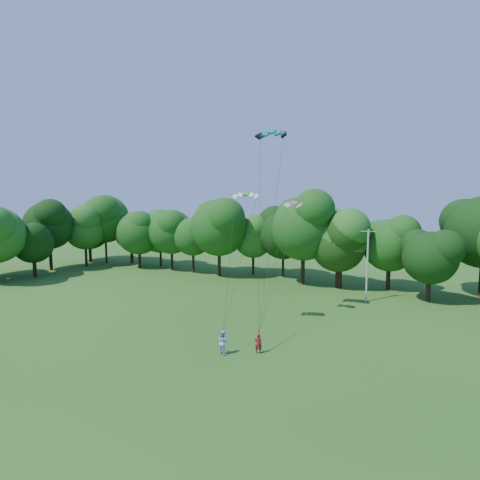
% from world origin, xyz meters
% --- Properties ---
extents(ground, '(160.00, 160.00, 0.00)m').
position_xyz_m(ground, '(0.00, 0.00, 0.00)').
color(ground, '#265A18').
rests_on(ground, ground).
extents(utility_pole, '(1.63, 0.56, 8.39)m').
position_xyz_m(utility_pole, '(6.12, 29.97, 4.31)').
color(utility_pole, '#ABAAA2').
rests_on(utility_pole, ground).
extents(kite_flyer_left, '(0.69, 0.63, 1.58)m').
position_xyz_m(kite_flyer_left, '(1.35, 10.76, 0.79)').
color(kite_flyer_left, maroon).
rests_on(kite_flyer_left, ground).
extents(kite_flyer_right, '(1.13, 1.03, 1.87)m').
position_xyz_m(kite_flyer_right, '(-0.96, 9.38, 0.93)').
color(kite_flyer_right, '#B5C8FB').
rests_on(kite_flyer_right, ground).
extents(kite_teal, '(3.04, 1.70, 0.70)m').
position_xyz_m(kite_teal, '(-1.34, 19.30, 18.24)').
color(kite_teal, '#048B81').
rests_on(kite_teal, ground).
extents(kite_green, '(2.58, 1.86, 0.47)m').
position_xyz_m(kite_green, '(-2.19, 15.45, 12.30)').
color(kite_green, green).
rests_on(kite_green, ground).
extents(kite_pink, '(1.81, 0.90, 0.33)m').
position_xyz_m(kite_pink, '(0.53, 20.42, 11.45)').
color(kite_pink, '#F945B5').
rests_on(kite_pink, ground).
extents(tree_back_west, '(8.32, 8.32, 12.11)m').
position_xyz_m(tree_back_west, '(-30.01, 36.68, 7.56)').
color(tree_back_west, black).
rests_on(tree_back_west, ground).
extents(tree_back_center, '(7.84, 7.84, 11.41)m').
position_xyz_m(tree_back_center, '(1.45, 35.25, 7.12)').
color(tree_back_center, black).
rests_on(tree_back_center, ground).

